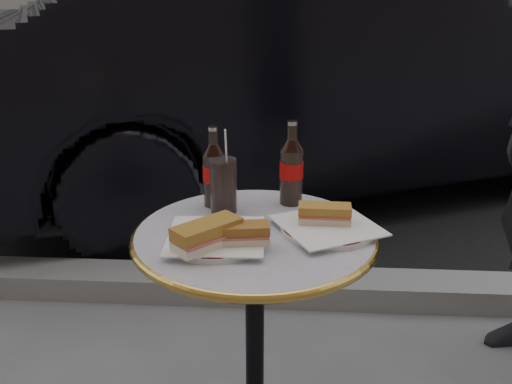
# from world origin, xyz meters

# --- Properties ---
(asphalt_road) EXTENTS (40.00, 8.00, 0.00)m
(asphalt_road) POSITION_xyz_m (0.00, 5.00, 0.00)
(asphalt_road) COLOR black
(asphalt_road) RESTS_ON ground
(curb) EXTENTS (40.00, 0.20, 0.12)m
(curb) POSITION_xyz_m (0.00, 0.90, 0.05)
(curb) COLOR gray
(curb) RESTS_ON ground
(bistro_table) EXTENTS (0.62, 0.62, 0.73)m
(bistro_table) POSITION_xyz_m (0.00, 0.00, 0.37)
(bistro_table) COLOR #BAB2C4
(bistro_table) RESTS_ON ground
(plate_left) EXTENTS (0.27, 0.27, 0.01)m
(plate_left) POSITION_xyz_m (-0.09, -0.06, 0.74)
(plate_left) COLOR silver
(plate_left) RESTS_ON bistro_table
(plate_right) EXTENTS (0.30, 0.30, 0.01)m
(plate_right) POSITION_xyz_m (0.18, 0.02, 0.74)
(plate_right) COLOR silver
(plate_right) RESTS_ON bistro_table
(sandwich_left_a) EXTENTS (0.17, 0.17, 0.06)m
(sandwich_left_a) POSITION_xyz_m (-0.10, -0.12, 0.77)
(sandwich_left_a) COLOR #9D6927
(sandwich_left_a) RESTS_ON plate_left
(sandwich_left_b) EXTENTS (0.14, 0.08, 0.05)m
(sandwich_left_b) POSITION_xyz_m (-0.03, -0.10, 0.77)
(sandwich_left_b) COLOR #935D25
(sandwich_left_b) RESTS_ON plate_left
(sandwich_right) EXTENTS (0.13, 0.07, 0.05)m
(sandwich_right) POSITION_xyz_m (0.17, 0.03, 0.77)
(sandwich_right) COLOR #A9712B
(sandwich_right) RESTS_ON plate_right
(cola_bottle_left) EXTENTS (0.08, 0.08, 0.23)m
(cola_bottle_left) POSITION_xyz_m (-0.12, 0.17, 0.85)
(cola_bottle_left) COLOR black
(cola_bottle_left) RESTS_ON bistro_table
(cola_bottle_right) EXTENTS (0.07, 0.07, 0.24)m
(cola_bottle_right) POSITION_xyz_m (0.09, 0.20, 0.85)
(cola_bottle_right) COLOR black
(cola_bottle_right) RESTS_ON bistro_table
(cola_glass) EXTENTS (0.08, 0.08, 0.15)m
(cola_glass) POSITION_xyz_m (-0.09, 0.12, 0.81)
(cola_glass) COLOR black
(cola_glass) RESTS_ON bistro_table
(parked_car) EXTENTS (3.37, 4.86, 1.51)m
(parked_car) POSITION_xyz_m (0.29, 2.39, 0.76)
(parked_car) COLOR black
(parked_car) RESTS_ON ground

